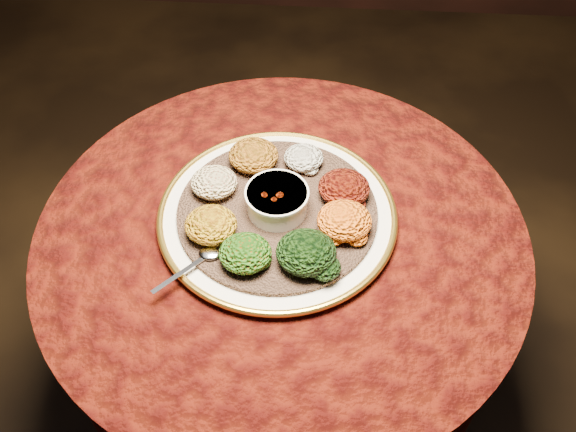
{
  "coord_description": "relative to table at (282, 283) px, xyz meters",
  "views": [
    {
      "loc": [
        0.07,
        -0.78,
        1.7
      ],
      "look_at": [
        0.01,
        0.02,
        0.76
      ],
      "focal_mm": 40.0,
      "sensor_mm": 36.0,
      "label": 1
    }
  ],
  "objects": [
    {
      "name": "portion_ayib",
      "position": [
        0.03,
        0.16,
        0.23
      ],
      "size": [
        0.08,
        0.08,
        0.04
      ],
      "primitive_type": "ellipsoid",
      "color": "beige",
      "rests_on": "injera"
    },
    {
      "name": "portion_kitfo",
      "position": [
        0.12,
        0.07,
        0.23
      ],
      "size": [
        0.1,
        0.1,
        0.05
      ],
      "primitive_type": "ellipsoid",
      "color": "black",
      "rests_on": "injera"
    },
    {
      "name": "portion_timatim",
      "position": [
        -0.14,
        0.07,
        0.23
      ],
      "size": [
        0.09,
        0.09,
        0.04
      ],
      "primitive_type": "ellipsoid",
      "color": "#8D0808",
      "rests_on": "injera"
    },
    {
      "name": "injera",
      "position": [
        -0.01,
        0.03,
        0.2
      ],
      "size": [
        0.45,
        0.45,
        0.01
      ],
      "primitive_type": "cylinder",
      "rotation": [
        0.0,
        0.0,
        0.16
      ],
      "color": "brown",
      "rests_on": "platter"
    },
    {
      "name": "platter",
      "position": [
        -0.01,
        0.03,
        0.19
      ],
      "size": [
        0.47,
        0.47,
        0.02
      ],
      "rotation": [
        0.0,
        0.0,
        -0.05
      ],
      "color": "white",
      "rests_on": "table"
    },
    {
      "name": "table",
      "position": [
        0.0,
        0.0,
        0.0
      ],
      "size": [
        0.96,
        0.96,
        0.73
      ],
      "color": "black",
      "rests_on": "ground"
    },
    {
      "name": "portion_shiro",
      "position": [
        -0.07,
        0.15,
        0.23
      ],
      "size": [
        0.1,
        0.1,
        0.05
      ],
      "primitive_type": "ellipsoid",
      "color": "#A25713",
      "rests_on": "injera"
    },
    {
      "name": "stew_bowl",
      "position": [
        -0.01,
        0.03,
        0.24
      ],
      "size": [
        0.12,
        0.12,
        0.05
      ],
      "color": "white",
      "rests_on": "injera"
    },
    {
      "name": "portion_mixveg",
      "position": [
        -0.06,
        -0.1,
        0.23
      ],
      "size": [
        0.1,
        0.09,
        0.05
      ],
      "primitive_type": "ellipsoid",
      "color": "#983709",
      "rests_on": "injera"
    },
    {
      "name": "portion_kik",
      "position": [
        -0.13,
        -0.04,
        0.23
      ],
      "size": [
        0.1,
        0.09,
        0.05
      ],
      "primitive_type": "ellipsoid",
      "color": "#C09010",
      "rests_on": "injera"
    },
    {
      "name": "portion_tikil",
      "position": [
        0.12,
        -0.01,
        0.23
      ],
      "size": [
        0.1,
        0.1,
        0.05
      ],
      "primitive_type": "ellipsoid",
      "color": "#B9770F",
      "rests_on": "injera"
    },
    {
      "name": "spoon",
      "position": [
        -0.13,
        -0.1,
        0.21
      ],
      "size": [
        0.11,
        0.11,
        0.01
      ],
      "rotation": [
        0.0,
        0.0,
        -2.34
      ],
      "color": "silver",
      "rests_on": "injera"
    },
    {
      "name": "portion_gomen",
      "position": [
        0.05,
        -0.09,
        0.23
      ],
      "size": [
        0.11,
        0.1,
        0.05
      ],
      "primitive_type": "ellipsoid",
      "color": "black",
      "rests_on": "injera"
    }
  ]
}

